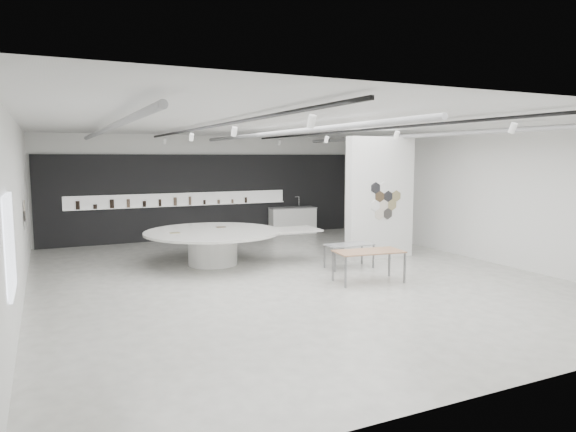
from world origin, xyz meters
name	(u,v)px	position (x,y,z in m)	size (l,w,h in m)	color
room	(285,195)	(-0.09, 0.00, 2.07)	(12.02, 14.02, 3.82)	beige
back_wall_display	(206,197)	(-0.08, 6.93, 1.54)	(11.80, 0.27, 3.10)	black
partition_column	(380,198)	(3.50, 1.00, 1.80)	(2.20, 0.38, 3.60)	white
display_island	(216,242)	(-1.22, 2.16, 0.63)	(4.90, 3.91, 0.97)	white
sample_table_wood	(369,253)	(1.50, -1.39, 0.71)	(1.72, 1.01, 0.76)	#9D7051
sample_table_stone	(349,246)	(1.91, 0.16, 0.60)	(1.28, 0.65, 0.66)	gray
kitchen_counter	(292,220)	(3.28, 6.51, 0.52)	(1.90, 0.89, 1.45)	white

